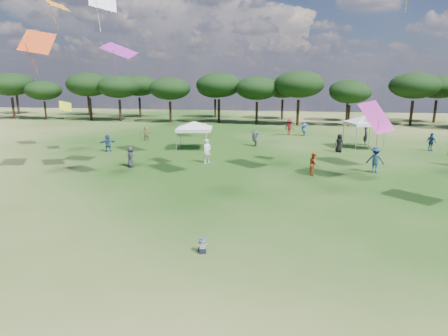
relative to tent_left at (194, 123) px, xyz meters
The scene contains 6 objects.
ground 23.96m from the tent_left, 75.03° to the right, with size 140.00×140.00×0.00m, color #254A16.
tree_line 26.01m from the tent_left, 70.67° to the left, with size 108.78×17.63×7.77m.
tent_left is the anchor object (origin of this frame).
tent_right 15.51m from the tent_left, 11.51° to the left, with size 5.41×5.41×3.31m.
toddler 21.55m from the tent_left, 74.44° to the right, with size 0.43×0.46×0.57m.
festival_crowd 7.49m from the tent_left, 14.68° to the left, with size 29.22×20.25×1.85m.
Camera 1 is at (2.63, -9.79, 6.05)m, focal length 30.00 mm.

